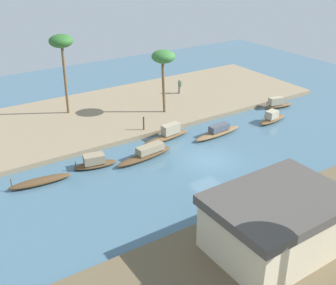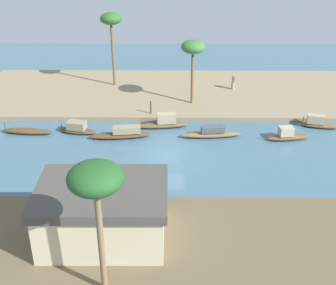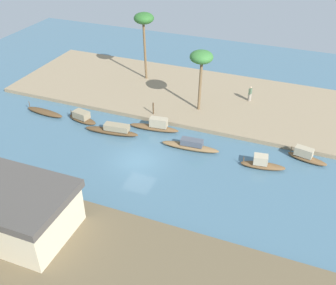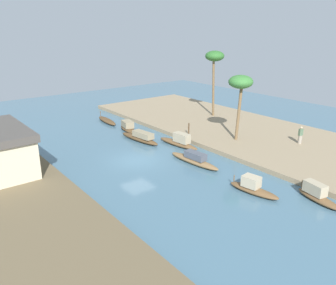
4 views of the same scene
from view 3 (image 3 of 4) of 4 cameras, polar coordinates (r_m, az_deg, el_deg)
river_water at (r=34.45m, az=-4.32°, el=-2.63°), size 66.92×66.92×0.00m
riverbank_left at (r=44.96m, az=3.02°, el=6.92°), size 40.19×13.68×0.41m
riverbank_right at (r=26.32m, az=-17.56°, el=-18.24°), size 40.19×13.68×0.41m
sampan_with_tall_canopy at (r=35.66m, az=3.27°, el=-0.45°), size 5.37×1.34×1.05m
sampan_near_left_bank at (r=40.83m, az=-12.30°, el=3.57°), size 3.57×1.76×1.08m
sampan_midstream at (r=43.17m, az=-17.35°, el=4.20°), size 4.59×1.33×1.01m
sampan_upstream_small at (r=38.13m, az=-7.92°, el=1.79°), size 5.45×1.54×1.08m
sampan_foreground at (r=36.17m, az=19.25°, el=-1.85°), size 3.50×1.55×1.19m
sampan_open_hull at (r=38.35m, az=-1.80°, el=2.41°), size 5.00×1.43×1.36m
sampan_downstream_large at (r=34.23m, az=13.41°, el=-2.98°), size 3.83×1.50×1.21m
person_on_near_bank at (r=43.72m, az=11.72°, el=6.79°), size 0.43×0.46×1.66m
mooring_post at (r=40.28m, az=-2.14°, el=4.94°), size 0.14×0.14×1.25m
palm_tree_left_near at (r=39.41m, az=4.84°, el=11.94°), size 2.31×2.31×6.28m
palm_tree_left_far at (r=46.01m, az=-3.49°, el=17.12°), size 2.26×2.26×7.86m
riverside_building at (r=28.27m, az=-21.09°, el=-9.11°), size 7.59×5.52×3.39m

